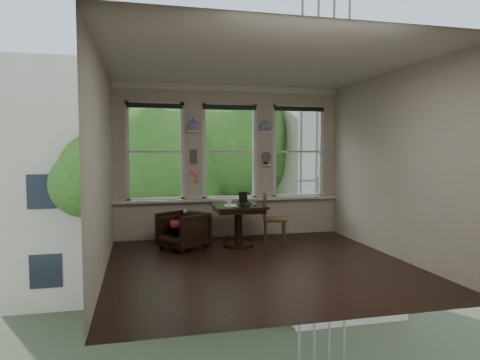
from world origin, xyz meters
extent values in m
plane|color=black|center=(0.00, 0.00, 0.00)|extent=(4.50, 4.50, 0.00)
plane|color=silver|center=(0.00, 0.00, 3.00)|extent=(4.50, 4.50, 0.00)
plane|color=beige|center=(0.00, 2.25, 1.50)|extent=(4.50, 0.00, 4.50)
plane|color=beige|center=(0.00, -2.25, 1.50)|extent=(4.50, 0.00, 4.50)
plane|color=beige|center=(-2.25, 0.00, 1.50)|extent=(0.00, 4.50, 4.50)
plane|color=beige|center=(2.25, 0.00, 1.50)|extent=(0.00, 4.50, 4.50)
cube|color=white|center=(-0.72, 2.15, 2.10)|extent=(0.26, 0.16, 0.03)
cube|color=white|center=(0.72, 2.15, 2.10)|extent=(0.26, 0.16, 0.03)
cube|color=#59544F|center=(-0.72, 2.18, 1.60)|extent=(0.14, 0.06, 0.28)
imported|color=white|center=(-0.72, 2.15, 2.24)|extent=(0.24, 0.24, 0.25)
imported|color=white|center=(0.72, 2.15, 2.24)|extent=(0.24, 0.24, 0.25)
imported|color=black|center=(-1.02, 1.29, 0.33)|extent=(0.99, 0.99, 0.66)
cube|color=maroon|center=(-1.02, 1.29, 0.45)|extent=(0.45, 0.45, 0.06)
imported|color=black|center=(0.12, 1.23, 0.76)|extent=(0.39, 0.32, 0.03)
imported|color=white|center=(-0.20, 1.27, 0.80)|extent=(0.13, 0.13, 0.10)
imported|color=white|center=(0.05, 0.98, 0.79)|extent=(0.13, 0.13, 0.09)
cube|color=black|center=(0.08, 1.39, 0.86)|extent=(0.17, 0.10, 0.22)
cube|color=silver|center=(-0.20, 1.23, 0.75)|extent=(0.24, 0.31, 0.00)
camera|label=1|loc=(-1.75, -6.13, 1.73)|focal=32.00mm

